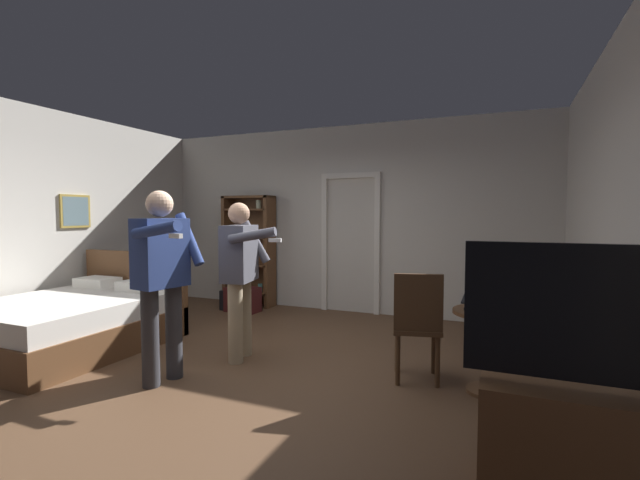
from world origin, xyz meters
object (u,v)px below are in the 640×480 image
(bed, at_px, (75,321))
(tv_flatscreen, at_px, (587,425))
(suitcase_small, at_px, (243,299))
(suitcase_dark, at_px, (236,301))
(person_blue_shirt, at_px, (162,271))
(side_table, at_px, (489,338))
(bottle_on_table, at_px, (509,299))
(wooden_chair, at_px, (417,322))
(laptop, at_px, (485,305))
(person_striped_shirt, at_px, (240,269))
(bookshelf, at_px, (250,246))

(bed, xyz_separation_m, tv_flatscreen, (4.86, -0.83, 0.11))
(suitcase_small, bearing_deg, suitcase_dark, 169.47)
(tv_flatscreen, distance_m, person_blue_shirt, 3.28)
(suitcase_dark, bearing_deg, side_table, -15.03)
(bottle_on_table, relative_size, person_blue_shirt, 0.17)
(person_blue_shirt, height_order, suitcase_small, person_blue_shirt)
(bottle_on_table, bearing_deg, wooden_chair, 174.08)
(suitcase_dark, height_order, suitcase_small, suitcase_small)
(tv_flatscreen, height_order, side_table, tv_flatscreen)
(side_table, xyz_separation_m, suitcase_small, (-3.60, 1.80, -0.28))
(bed, distance_m, bottle_on_table, 4.54)
(bottle_on_table, bearing_deg, laptop, 168.06)
(bed, relative_size, tv_flatscreen, 1.47)
(bed, height_order, wooden_chair, bed)
(laptop, bearing_deg, person_striped_shirt, -179.24)
(laptop, height_order, wooden_chair, wooden_chair)
(wooden_chair, relative_size, suitcase_small, 1.91)
(bed, relative_size, person_blue_shirt, 1.17)
(laptop, height_order, person_blue_shirt, person_blue_shirt)
(laptop, xyz_separation_m, bottle_on_table, (0.18, -0.04, 0.07))
(bottle_on_table, distance_m, suitcase_small, 4.24)
(bookshelf, height_order, laptop, bookshelf)
(side_table, bearing_deg, bed, -173.69)
(bottle_on_table, bearing_deg, side_table, 150.26)
(tv_flatscreen, bearing_deg, bottle_on_table, 106.82)
(person_blue_shirt, bearing_deg, suitcase_dark, 111.32)
(side_table, xyz_separation_m, laptop, (-0.04, -0.04, 0.28))
(bookshelf, bearing_deg, person_striped_shirt, -59.97)
(suitcase_dark, distance_m, suitcase_small, 0.16)
(tv_flatscreen, bearing_deg, laptop, 113.40)
(person_blue_shirt, relative_size, suitcase_dark, 3.89)
(bookshelf, distance_m, person_striped_shirt, 2.74)
(laptop, bearing_deg, suitcase_dark, 153.15)
(suitcase_small, bearing_deg, person_striped_shirt, -53.59)
(tv_flatscreen, height_order, wooden_chair, tv_flatscreen)
(person_blue_shirt, xyz_separation_m, person_striped_shirt, (0.29, 0.81, -0.06))
(wooden_chair, bearing_deg, person_blue_shirt, -157.09)
(laptop, bearing_deg, side_table, 49.54)
(bottle_on_table, bearing_deg, person_striped_shirt, 179.87)
(side_table, height_order, laptop, laptop)
(bookshelf, height_order, tv_flatscreen, bookshelf)
(wooden_chair, height_order, suitcase_dark, wooden_chair)
(laptop, xyz_separation_m, suitcase_dark, (-3.72, 1.88, -0.60))
(laptop, height_order, person_striped_shirt, person_striped_shirt)
(laptop, relative_size, wooden_chair, 0.37)
(laptop, bearing_deg, bottle_on_table, -11.94)
(tv_flatscreen, relative_size, wooden_chair, 1.37)
(bottle_on_table, bearing_deg, bookshelf, 148.74)
(wooden_chair, height_order, person_blue_shirt, person_blue_shirt)
(bookshelf, distance_m, side_table, 4.45)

